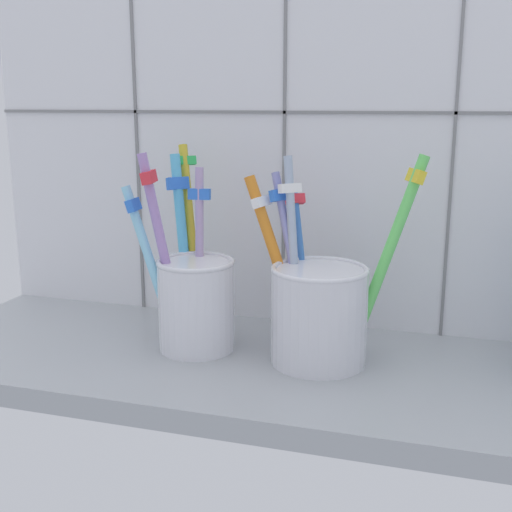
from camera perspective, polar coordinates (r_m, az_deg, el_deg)
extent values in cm
cube|color=#9EA3A8|center=(58.66, -0.30, -9.96)|extent=(64.00, 22.00, 2.00)
cube|color=white|center=(65.44, 2.77, 11.85)|extent=(64.00, 2.00, 45.00)
cube|color=gray|center=(69.97, -10.57, 11.75)|extent=(0.30, 0.20, 45.00)
cube|color=gray|center=(64.37, 2.53, 11.83)|extent=(0.30, 0.20, 45.00)
cube|color=gray|center=(62.47, 17.21, 11.21)|extent=(0.30, 0.20, 45.00)
cube|color=gray|center=(64.35, 2.54, 12.58)|extent=(64.00, 0.20, 0.30)
cylinder|color=white|center=(59.58, -5.28, -4.39)|extent=(7.01, 7.01, 8.24)
torus|color=silver|center=(58.45, -5.37, -0.54)|extent=(7.16, 7.16, 0.50)
cylinder|color=#55BCE9|center=(61.82, -6.45, 0.89)|extent=(3.60, 3.81, 17.30)
cube|color=blue|center=(61.83, -6.93, 6.39)|extent=(2.20, 2.14, 1.28)
cylinder|color=gold|center=(62.26, -5.71, 1.37)|extent=(4.05, 4.82, 18.12)
cube|color=green|center=(62.93, -6.35, 8.38)|extent=(2.25, 2.01, 0.95)
cylinder|color=#B29ACA|center=(60.72, -5.02, 0.20)|extent=(1.01, 2.05, 16.15)
cube|color=blue|center=(60.07, -5.04, 5.47)|extent=(2.11, 1.03, 1.06)
cylinder|color=#8DD6F6|center=(59.40, -9.03, -0.93)|extent=(5.28, 1.23, 14.89)
cube|color=blue|center=(58.87, -10.69, 4.47)|extent=(1.10, 1.92, 1.25)
cylinder|color=#A481C8|center=(58.48, -8.09, 0.36)|extent=(4.19, 1.73, 17.76)
cube|color=#E5333F|center=(57.61, -9.47, 6.88)|extent=(1.58, 2.74, 1.20)
cylinder|color=silver|center=(56.51, 5.58, -5.31)|extent=(8.37, 8.37, 8.40)
torus|color=silver|center=(55.30, 5.67, -1.19)|extent=(8.45, 8.45, 0.50)
cylinder|color=#A0B1CB|center=(57.14, 3.33, 0.03)|extent=(2.81, 3.09, 17.46)
cube|color=white|center=(56.82, 3.01, 6.00)|extent=(2.07, 1.94, 0.92)
cylinder|color=orange|center=(57.31, 2.02, -0.86)|extent=(7.05, 2.68, 15.86)
cube|color=white|center=(57.21, 0.22, 4.82)|extent=(1.48, 2.49, 1.07)
cylinder|color=#8789CB|center=(57.29, 3.26, -0.72)|extent=(5.08, 3.96, 16.04)
cube|color=blue|center=(57.48, 2.16, 5.39)|extent=(1.92, 2.18, 1.15)
cylinder|color=#65D963|center=(56.78, 11.41, -0.20)|extent=(6.63, 4.10, 17.84)
cube|color=yellow|center=(56.53, 13.94, 6.86)|extent=(1.93, 2.46, 1.29)
cylinder|color=#3970C2|center=(58.66, 4.05, -1.17)|extent=(3.98, 5.92, 14.55)
cube|color=#E5333F|center=(59.63, 3.44, 5.05)|extent=(2.11, 1.86, 1.12)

